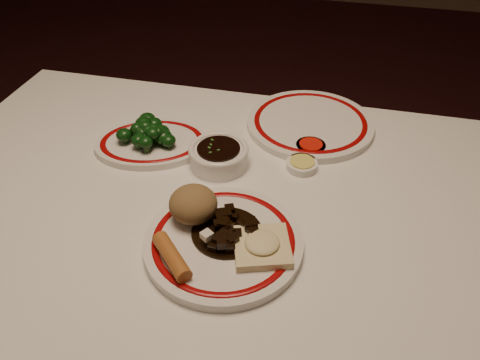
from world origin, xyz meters
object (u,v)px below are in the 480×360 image
dining_table (203,245)px  spring_roll (172,256)px  main_plate (224,242)px  broccoli_plate (152,143)px  stirfry_heap (229,230)px  soy_bowl (219,156)px  fried_wonton (262,245)px  broccoli_pile (148,131)px  rice_mound (193,204)px

dining_table → spring_roll: size_ratio=12.44×
dining_table → main_plate: main_plate is taller
main_plate → broccoli_plate: 0.34m
broccoli_plate → main_plate: bearing=-47.5°
stirfry_heap → soy_bowl: size_ratio=1.01×
fried_wonton → stirfry_heap: stirfry_heap is taller
dining_table → broccoli_pile: 0.27m
broccoli_pile → broccoli_plate: bearing=4.2°
main_plate → broccoli_pile: broccoli_pile is taller
fried_wonton → broccoli_plate: fried_wonton is taller
spring_roll → fried_wonton: bearing=-20.5°
main_plate → fried_wonton: fried_wonton is taller
dining_table → main_plate: 0.14m
stirfry_heap → broccoli_pile: size_ratio=0.93×
soy_bowl → broccoli_pile: bearing=170.5°
rice_mound → broccoli_plate: 0.27m
broccoli_plate → spring_roll: bearing=-62.9°
broccoli_plate → soy_bowl: size_ratio=2.38×
dining_table → rice_mound: 0.14m
main_plate → fried_wonton: size_ratio=2.74×
main_plate → broccoli_plate: (-0.23, 0.25, -0.00)m
stirfry_heap → broccoli_pile: 0.33m
broccoli_pile → soy_bowl: bearing=-9.5°
main_plate → soy_bowl: bearing=107.3°
main_plate → broccoli_plate: size_ratio=1.09×
spring_roll → soy_bowl: (-0.00, 0.29, -0.01)m
broccoli_pile → spring_roll: bearing=-62.2°
rice_mound → main_plate: bearing=-32.0°
spring_roll → soy_bowl: 0.29m
rice_mound → stirfry_heap: bearing=-21.6°
rice_mound → fried_wonton: rice_mound is taller
spring_roll → broccoli_pile: 0.35m
main_plate → spring_roll: bearing=-134.6°
rice_mound → soy_bowl: 0.18m
rice_mound → spring_roll: size_ratio=0.88×
dining_table → soy_bowl: 0.18m
broccoli_pile → soy_bowl: broccoli_pile is taller
soy_bowl → main_plate: bearing=-72.7°
dining_table → main_plate: size_ratio=3.86×
broccoli_plate → broccoli_pile: bearing=-175.8°
rice_mound → spring_roll: rice_mound is taller
broccoli_plate → soy_bowl: soy_bowl is taller
broccoli_plate → rice_mound: bearing=-51.8°
spring_roll → broccoli_plate: bearing=72.9°
main_plate → spring_roll: (-0.07, -0.07, 0.02)m
rice_mound → fried_wonton: (0.13, -0.05, -0.02)m
spring_roll → soy_bowl: size_ratio=0.80×
stirfry_heap → broccoli_plate: 0.33m
rice_mound → broccoli_pile: 0.27m
dining_table → soy_bowl: size_ratio=9.96×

